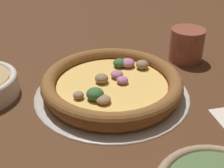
% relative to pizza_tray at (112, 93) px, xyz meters
% --- Properties ---
extents(ground_plane, '(3.00, 3.00, 0.00)m').
position_rel_pizza_tray_xyz_m(ground_plane, '(0.00, 0.00, -0.00)').
color(ground_plane, '#4C2D19').
extents(pizza_tray, '(0.31, 0.31, 0.01)m').
position_rel_pizza_tray_xyz_m(pizza_tray, '(0.00, 0.00, 0.00)').
color(pizza_tray, '#B7B2A8').
rests_on(pizza_tray, ground_plane).
extents(pizza, '(0.28, 0.28, 0.04)m').
position_rel_pizza_tray_xyz_m(pizza, '(-0.00, -0.00, 0.02)').
color(pizza, '#A86B33').
rests_on(pizza, pizza_tray).
extents(drinking_cup, '(0.08, 0.08, 0.08)m').
position_rel_pizza_tray_xyz_m(drinking_cup, '(-0.19, -0.13, 0.04)').
color(drinking_cup, brown).
rests_on(drinking_cup, ground_plane).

